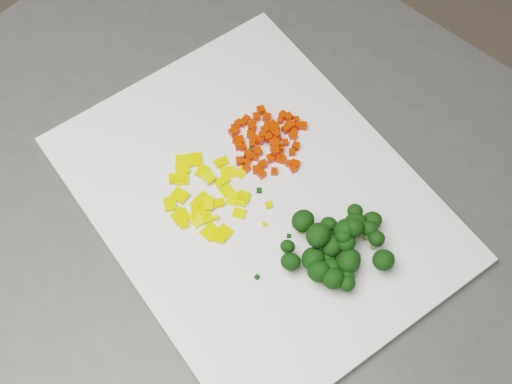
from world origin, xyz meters
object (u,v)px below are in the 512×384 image
(carrot_pile, at_px, (269,138))
(pepper_pile, at_px, (204,194))
(counter_block, at_px, (283,336))
(cutting_board, at_px, (256,198))
(broccoli_pile, at_px, (337,236))

(carrot_pile, height_order, pepper_pile, carrot_pile)
(carrot_pile, bearing_deg, counter_block, -53.68)
(counter_block, relative_size, cutting_board, 2.29)
(counter_block, height_order, cutting_board, cutting_board)
(counter_block, height_order, pepper_pile, pepper_pile)
(cutting_board, bearing_deg, broccoli_pile, -17.55)
(carrot_pile, distance_m, broccoli_pile, 0.15)
(cutting_board, bearing_deg, pepper_pile, -160.98)
(counter_block, xyz_separation_m, broccoli_pile, (0.05, -0.02, 0.49))
(carrot_pile, xyz_separation_m, pepper_pile, (-0.05, -0.09, -0.01))
(counter_block, distance_m, cutting_board, 0.46)
(cutting_board, bearing_deg, counter_block, -10.70)
(cutting_board, height_order, pepper_pile, pepper_pile)
(counter_block, relative_size, carrot_pile, 10.28)
(cutting_board, xyz_separation_m, pepper_pile, (-0.06, -0.02, 0.01))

